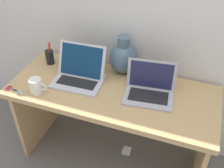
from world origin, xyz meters
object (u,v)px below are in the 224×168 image
object	(u,v)px
laptop_left	(80,72)
scissors	(12,89)
coffee_mug	(36,86)
laptop_right	(150,87)
green_vase	(123,57)
pen_cup	(50,57)
power_brick	(127,151)

from	to	relation	value
laptop_left	scissors	xyz separation A→B (m)	(-0.39, -0.27, -0.06)
coffee_mug	scissors	distance (m)	0.19
laptop_right	green_vase	size ratio (longest dim) A/B	1.21
scissors	green_vase	bearing A→B (deg)	36.00
green_vase	scissors	xyz separation A→B (m)	(-0.65, -0.47, -0.12)
pen_cup	scissors	distance (m)	0.39
laptop_right	scissors	size ratio (longest dim) A/B	2.33
laptop_right	pen_cup	xyz separation A→B (m)	(-0.81, 0.11, -0.00)
laptop_left	scissors	size ratio (longest dim) A/B	2.40
coffee_mug	pen_cup	world-z (taller)	pen_cup
pen_cup	scissors	world-z (taller)	pen_cup
power_brick	laptop_right	bearing A→B (deg)	-13.02
coffee_mug	green_vase	bearing A→B (deg)	43.00
pen_cup	power_brick	world-z (taller)	pen_cup
scissors	power_brick	xyz separation A→B (m)	(0.75, 0.31, -0.70)
coffee_mug	power_brick	distance (m)	0.98
coffee_mug	scissors	bearing A→B (deg)	-168.92
laptop_right	laptop_left	bearing A→B (deg)	-179.15
laptop_left	laptop_right	distance (m)	0.50
laptop_left	pen_cup	distance (m)	0.33
green_vase	power_brick	world-z (taller)	green_vase
green_vase	pen_cup	xyz separation A→B (m)	(-0.56, -0.09, -0.06)
scissors	coffee_mug	bearing A→B (deg)	11.08
coffee_mug	power_brick	xyz separation A→B (m)	(0.57, 0.27, -0.75)
laptop_right	power_brick	bearing A→B (deg)	166.98
coffee_mug	scissors	xyz separation A→B (m)	(-0.18, -0.04, -0.05)
laptop_right	green_vase	distance (m)	0.32
pen_cup	power_brick	xyz separation A→B (m)	(0.67, -0.07, -0.76)
green_vase	laptop_left	bearing A→B (deg)	-141.57
green_vase	pen_cup	bearing A→B (deg)	-171.20
laptop_left	scissors	distance (m)	0.48
laptop_left	laptop_right	size ratio (longest dim) A/B	1.03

